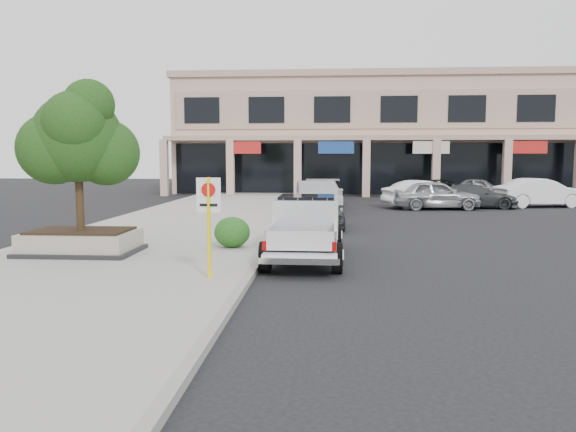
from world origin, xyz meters
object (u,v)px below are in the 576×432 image
object	(u,v)px
curb_car_c	(322,195)
lot_car_e	(480,187)
planter	(81,242)
lot_car_d	(444,190)
lot_car_f	(540,193)
curb_car_b	(315,197)
curb_car_d	(319,191)
curb_car_a	(322,210)
lot_car_b	(425,194)
planter_tree	(84,139)
lot_car_a	(436,195)
lot_car_c	(476,196)
no_parking_sign	(209,214)
pickup_truck	(305,229)

from	to	relation	value
curb_car_c	lot_car_e	distance (m)	16.25
planter	lot_car_e	bearing A→B (deg)	55.70
planter	lot_car_d	bearing A→B (deg)	56.95
curb_car_c	lot_car_f	bearing A→B (deg)	13.66
planter	curb_car_b	xyz separation A→B (m)	(6.38, 13.42, 0.36)
curb_car_d	lot_car_d	xyz separation A→B (m)	(8.30, 2.21, 0.00)
curb_car_a	lot_car_e	xyz separation A→B (m)	(11.37, 19.00, -0.02)
curb_car_a	lot_car_f	world-z (taller)	lot_car_f
lot_car_b	lot_car_e	world-z (taller)	lot_car_b
planter_tree	lot_car_a	distance (m)	20.69
curb_car_d	lot_car_b	size ratio (longest dim) A/B	1.06
lot_car_c	curb_car_c	bearing A→B (deg)	110.67
planter	lot_car_c	distance (m)	23.13
lot_car_d	curb_car_c	bearing A→B (deg)	154.57
no_parking_sign	curb_car_c	world-z (taller)	no_parking_sign
planter	curb_car_c	bearing A→B (deg)	66.24
planter	pickup_truck	xyz separation A→B (m)	(6.43, 0.25, 0.41)
curb_car_d	lot_car_f	xyz separation A→B (m)	(12.90, -2.39, 0.13)
curb_car_c	curb_car_d	xyz separation A→B (m)	(-0.22, 5.30, -0.13)
curb_car_b	lot_car_d	xyz separation A→B (m)	(8.38, 9.28, -0.13)
curb_car_d	lot_car_c	size ratio (longest dim) A/B	1.10
no_parking_sign	lot_car_f	distance (m)	25.95
planter_tree	lot_car_b	distance (m)	21.13
planter_tree	lot_car_c	distance (m)	23.09
curb_car_a	lot_car_b	distance (m)	11.00
planter	pickup_truck	bearing A→B (deg)	2.20
no_parking_sign	lot_car_c	bearing A→B (deg)	61.43
no_parking_sign	lot_car_c	world-z (taller)	no_parking_sign
curb_car_a	lot_car_a	xyz separation A→B (m)	(6.20, 8.46, 0.11)
curb_car_a	curb_car_d	xyz separation A→B (m)	(-0.35, 12.83, -0.00)
no_parking_sign	lot_car_d	bearing A→B (deg)	68.11
planter_tree	curb_car_d	xyz separation A→B (m)	(6.33, 20.34, -2.71)
curb_car_a	lot_car_f	distance (m)	16.32
planter_tree	curb_car_a	size ratio (longest dim) A/B	0.96
planter_tree	curb_car_d	world-z (taller)	planter_tree
curb_car_c	curb_car_d	size ratio (longest dim) A/B	1.14
pickup_truck	curb_car_d	bearing A→B (deg)	90.54
lot_car_f	lot_car_c	bearing A→B (deg)	92.59
pickup_truck	planter_tree	bearing A→B (deg)	-178.51
curb_car_d	lot_car_c	xyz separation A→B (m)	(8.99, -3.28, -0.04)
curb_car_b	no_parking_sign	bearing A→B (deg)	-102.72
pickup_truck	lot_car_d	size ratio (longest dim) A/B	1.10
no_parking_sign	curb_car_c	xyz separation A→B (m)	(2.28, 18.28, -0.80)
curb_car_a	lot_car_e	size ratio (longest dim) A/B	1.03
curb_car_d	planter_tree	bearing A→B (deg)	-115.19
curb_car_c	lot_car_d	world-z (taller)	curb_car_c
no_parking_sign	lot_car_c	distance (m)	23.13
curb_car_a	lot_car_b	xyz separation A→B (m)	(5.75, 9.37, 0.08)
planter	lot_car_c	size ratio (longest dim) A/B	0.69
planter_tree	lot_car_e	size ratio (longest dim) A/B	1.00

